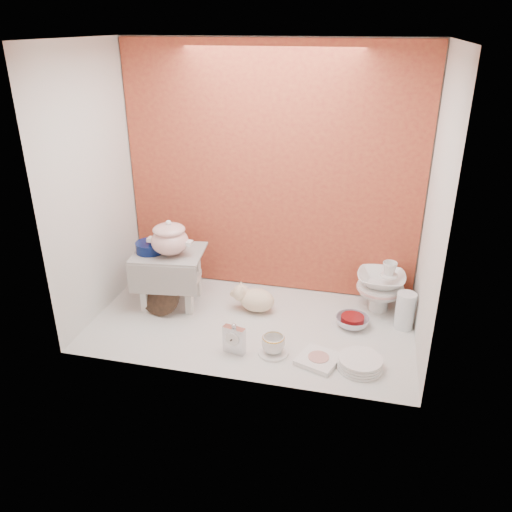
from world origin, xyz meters
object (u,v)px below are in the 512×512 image
at_px(crystal_bowl, 352,322).
at_px(porcelain_tower, 380,285).
at_px(soup_tureen, 170,238).
at_px(floral_platter, 167,252).
at_px(mantel_clock, 234,338).
at_px(dinner_plate_stack, 360,363).
at_px(step_stool, 171,278).
at_px(blue_white_vase, 180,269).
at_px(gold_rim_teacup, 273,344).
at_px(plush_pig, 257,300).

height_order(crystal_bowl, porcelain_tower, porcelain_tower).
distance_m(soup_tureen, floral_platter, 0.49).
xyz_separation_m(floral_platter, porcelain_tower, (1.39, -0.11, -0.02)).
relative_size(mantel_clock, porcelain_tower, 0.53).
height_order(mantel_clock, dinner_plate_stack, mantel_clock).
height_order(step_stool, crystal_bowl, step_stool).
bearing_deg(mantel_clock, blue_white_vase, 143.42).
bearing_deg(dinner_plate_stack, soup_tureen, 162.35).
bearing_deg(floral_platter, soup_tureen, -62.44).
xyz_separation_m(dinner_plate_stack, porcelain_tower, (0.07, 0.61, 0.13)).
bearing_deg(dinner_plate_stack, crystal_bowl, 99.49).
height_order(blue_white_vase, gold_rim_teacup, blue_white_vase).
bearing_deg(step_stool, blue_white_vase, 90.93).
xyz_separation_m(floral_platter, crystal_bowl, (1.25, -0.34, -0.15)).
height_order(soup_tureen, dinner_plate_stack, soup_tureen).
bearing_deg(floral_platter, blue_white_vase, -38.21).
bearing_deg(dinner_plate_stack, step_stool, 161.00).
bearing_deg(soup_tureen, gold_rim_teacup, -26.45).
relative_size(soup_tureen, plush_pig, 0.97).
xyz_separation_m(soup_tureen, plush_pig, (0.50, 0.06, -0.37)).
xyz_separation_m(step_stool, porcelain_tower, (1.23, 0.21, -0.01)).
distance_m(blue_white_vase, porcelain_tower, 1.26).
distance_m(mantel_clock, porcelain_tower, 0.96).
relative_size(blue_white_vase, crystal_bowl, 1.26).
xyz_separation_m(plush_pig, porcelain_tower, (0.70, 0.19, 0.08)).
relative_size(step_stool, porcelain_tower, 1.25).
relative_size(floral_platter, porcelain_tower, 1.13).
bearing_deg(mantel_clock, dinner_plate_stack, 14.38).
xyz_separation_m(step_stool, blue_white_vase, (-0.03, 0.22, -0.05)).
height_order(floral_platter, dinner_plate_stack, floral_platter).
relative_size(blue_white_vase, plush_pig, 0.90).
height_order(dinner_plate_stack, porcelain_tower, porcelain_tower).
bearing_deg(soup_tureen, crystal_bowl, 1.32).
height_order(mantel_clock, gold_rim_teacup, mantel_clock).
distance_m(soup_tureen, crystal_bowl, 1.14).
bearing_deg(mantel_clock, crystal_bowl, 47.43).
xyz_separation_m(floral_platter, plush_pig, (0.69, -0.30, -0.10)).
bearing_deg(soup_tureen, step_stool, 126.52).
xyz_separation_m(step_stool, gold_rim_teacup, (0.71, -0.38, -0.11)).
relative_size(floral_platter, dinner_plate_stack, 1.57).
bearing_deg(plush_pig, porcelain_tower, 38.56).
height_order(step_stool, floral_platter, floral_platter).
distance_m(step_stool, crystal_bowl, 1.10).
xyz_separation_m(mantel_clock, plush_pig, (0.02, 0.43, -0.01)).
distance_m(soup_tureen, plush_pig, 0.63).
xyz_separation_m(mantel_clock, dinner_plate_stack, (0.64, 0.02, -0.05)).
height_order(soup_tureen, gold_rim_teacup, soup_tureen).
distance_m(floral_platter, dinner_plate_stack, 1.50).
bearing_deg(floral_platter, dinner_plate_stack, -28.68).
bearing_deg(crystal_bowl, floral_platter, 164.94).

